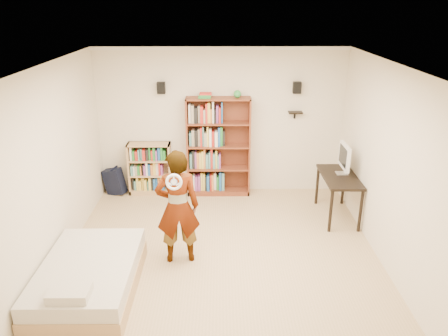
# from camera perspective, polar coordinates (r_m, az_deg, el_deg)

# --- Properties ---
(ground) EXTENTS (4.50, 5.00, 0.01)m
(ground) POSITION_cam_1_polar(r_m,az_deg,el_deg) (6.31, -0.36, -12.02)
(ground) COLOR tan
(ground) RESTS_ON ground
(room_shell) EXTENTS (4.52, 5.02, 2.71)m
(room_shell) POSITION_cam_1_polar(r_m,az_deg,el_deg) (5.55, -0.40, 3.38)
(room_shell) COLOR beige
(room_shell) RESTS_ON ground
(crown_molding) EXTENTS (4.50, 5.00, 0.06)m
(crown_molding) POSITION_cam_1_polar(r_m,az_deg,el_deg) (5.34, -0.43, 12.70)
(crown_molding) COLOR white
(crown_molding) RESTS_ON room_shell
(speaker_left) EXTENTS (0.14, 0.12, 0.20)m
(speaker_left) POSITION_cam_1_polar(r_m,az_deg,el_deg) (7.89, -8.21, 10.32)
(speaker_left) COLOR black
(speaker_left) RESTS_ON room_shell
(speaker_right) EXTENTS (0.14, 0.12, 0.20)m
(speaker_right) POSITION_cam_1_polar(r_m,az_deg,el_deg) (7.94, 9.52, 10.31)
(speaker_right) COLOR black
(speaker_right) RESTS_ON room_shell
(wall_shelf) EXTENTS (0.25, 0.16, 0.02)m
(wall_shelf) POSITION_cam_1_polar(r_m,az_deg,el_deg) (8.04, 9.31, 7.18)
(wall_shelf) COLOR black
(wall_shelf) RESTS_ON room_shell
(tall_bookshelf) EXTENTS (1.16, 0.34, 1.84)m
(tall_bookshelf) POSITION_cam_1_polar(r_m,az_deg,el_deg) (8.03, -0.73, 2.73)
(tall_bookshelf) COLOR brown
(tall_bookshelf) RESTS_ON ground
(low_bookshelf) EXTENTS (0.79, 0.30, 0.98)m
(low_bookshelf) POSITION_cam_1_polar(r_m,az_deg,el_deg) (8.30, -9.64, -0.07)
(low_bookshelf) COLOR tan
(low_bookshelf) RESTS_ON ground
(computer_desk) EXTENTS (0.55, 1.10, 0.75)m
(computer_desk) POSITION_cam_1_polar(r_m,az_deg,el_deg) (7.56, 14.62, -3.61)
(computer_desk) COLOR black
(computer_desk) RESTS_ON ground
(imac) EXTENTS (0.11, 0.51, 0.51)m
(imac) POSITION_cam_1_polar(r_m,az_deg,el_deg) (7.42, 15.28, 1.09)
(imac) COLOR white
(imac) RESTS_ON computer_desk
(daybed) EXTENTS (1.15, 1.77, 0.52)m
(daybed) POSITION_cam_1_polar(r_m,az_deg,el_deg) (5.85, -17.23, -13.02)
(daybed) COLOR beige
(daybed) RESTS_ON ground
(person) EXTENTS (0.65, 0.47, 1.64)m
(person) POSITION_cam_1_polar(r_m,az_deg,el_deg) (5.98, -6.07, -5.11)
(person) COLOR black
(person) RESTS_ON ground
(wii_wheel) EXTENTS (0.21, 0.08, 0.22)m
(wii_wheel) POSITION_cam_1_polar(r_m,az_deg,el_deg) (5.50, -6.56, -1.83)
(wii_wheel) COLOR white
(wii_wheel) RESTS_ON person
(navy_bag) EXTENTS (0.44, 0.35, 0.51)m
(navy_bag) POSITION_cam_1_polar(r_m,az_deg,el_deg) (8.49, -14.11, -1.65)
(navy_bag) COLOR black
(navy_bag) RESTS_ON ground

